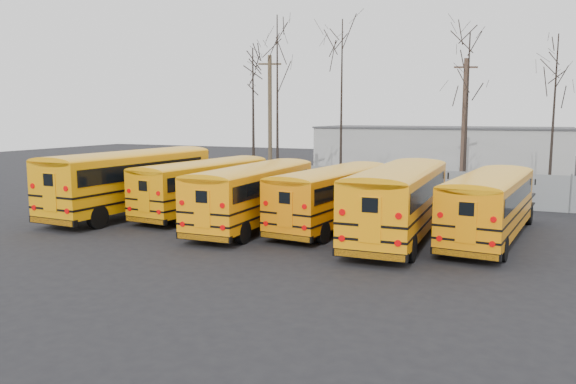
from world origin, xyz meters
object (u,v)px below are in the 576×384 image
at_px(bus_c, 255,190).
at_px(utility_pole_right, 464,123).
at_px(bus_b, 206,182).
at_px(bus_e, 400,195).
at_px(utility_pole_left, 270,119).
at_px(bus_f, 490,200).
at_px(bus_a, 134,176).
at_px(bus_d, 334,192).

relative_size(bus_c, utility_pole_right, 1.18).
height_order(bus_b, bus_e, bus_e).
bearing_deg(bus_c, utility_pole_left, 112.06).
relative_size(bus_b, bus_c, 0.99).
height_order(bus_f, utility_pole_left, utility_pole_left).
distance_m(bus_a, bus_f, 17.66).
relative_size(bus_e, utility_pole_right, 1.26).
relative_size(bus_c, utility_pole_left, 1.12).
height_order(bus_e, bus_f, bus_e).
xyz_separation_m(bus_c, bus_e, (6.72, 0.18, 0.12)).
distance_m(bus_f, utility_pole_right, 16.83).
bearing_deg(bus_d, utility_pole_left, 131.91).
relative_size(bus_d, bus_e, 0.91).
relative_size(bus_e, bus_f, 1.08).
distance_m(bus_a, bus_d, 10.87).
height_order(bus_c, utility_pole_right, utility_pole_right).
xyz_separation_m(bus_a, bus_f, (17.64, 0.83, -0.30)).
distance_m(bus_f, utility_pole_left, 21.20).
distance_m(bus_c, bus_e, 6.72).
relative_size(bus_d, bus_f, 0.99).
relative_size(bus_b, utility_pole_left, 1.11).
bearing_deg(bus_a, utility_pole_left, 87.72).
distance_m(utility_pole_left, utility_pole_right, 13.68).
distance_m(bus_c, bus_f, 10.29).
bearing_deg(utility_pole_right, bus_c, -134.50).
height_order(bus_b, bus_d, bus_b).
height_order(bus_d, bus_f, bus_f).
bearing_deg(bus_a, bus_b, 24.48).
height_order(utility_pole_left, utility_pole_right, utility_pole_left).
relative_size(bus_d, utility_pole_left, 1.09).
distance_m(bus_a, utility_pole_right, 22.58).
height_order(bus_a, bus_f, bus_a).
distance_m(bus_b, bus_c, 4.38).
height_order(bus_c, bus_e, bus_e).
height_order(bus_b, utility_pole_left, utility_pole_left).
height_order(bus_c, utility_pole_left, utility_pole_left).
distance_m(bus_b, bus_e, 10.79).
bearing_deg(bus_c, utility_pole_right, 66.86).
bearing_deg(bus_b, bus_a, -153.12).
relative_size(utility_pole_left, utility_pole_right, 1.05).
bearing_deg(bus_c, bus_b, 152.32).
bearing_deg(bus_b, bus_f, 2.85).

